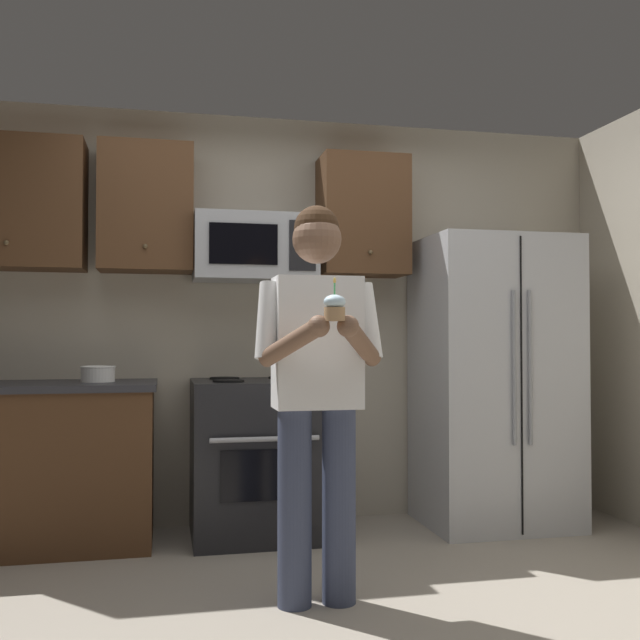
# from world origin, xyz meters

# --- Properties ---
(ground_plane) EXTENTS (6.00, 6.00, 0.00)m
(ground_plane) POSITION_xyz_m (0.00, 0.00, 0.00)
(ground_plane) COLOR #9E9384
(wall_back) EXTENTS (4.40, 0.10, 2.60)m
(wall_back) POSITION_xyz_m (0.00, 1.75, 1.30)
(wall_back) COLOR #B7AD99
(wall_back) RESTS_ON ground
(oven_range) EXTENTS (0.76, 0.70, 0.93)m
(oven_range) POSITION_xyz_m (-0.15, 1.36, 0.46)
(oven_range) COLOR black
(oven_range) RESTS_ON ground
(microwave) EXTENTS (0.74, 0.41, 0.40)m
(microwave) POSITION_xyz_m (-0.15, 1.48, 1.72)
(microwave) COLOR #9EA0A5
(refrigerator) EXTENTS (0.90, 0.75, 1.80)m
(refrigerator) POSITION_xyz_m (1.35, 1.32, 0.90)
(refrigerator) COLOR #B7BABF
(refrigerator) RESTS_ON ground
(cabinet_row_upper) EXTENTS (2.78, 0.36, 0.76)m
(cabinet_row_upper) POSITION_xyz_m (-0.72, 1.53, 1.95)
(cabinet_row_upper) COLOR #4C301C
(counter_left) EXTENTS (1.44, 0.66, 0.92)m
(counter_left) POSITION_xyz_m (-1.45, 1.38, 0.46)
(counter_left) COLOR #4C301C
(counter_left) RESTS_ON ground
(bowl_large_white) EXTENTS (0.20, 0.20, 0.09)m
(bowl_large_white) POSITION_xyz_m (-1.06, 1.40, 0.97)
(bowl_large_white) COLOR white
(bowl_large_white) RESTS_ON counter_left
(person) EXTENTS (0.60, 0.48, 1.76)m
(person) POSITION_xyz_m (-0.03, 0.20, 1.00)
(person) COLOR #383F59
(person) RESTS_ON ground
(cupcake) EXTENTS (0.09, 0.09, 0.17)m
(cupcake) POSITION_xyz_m (-0.03, -0.13, 1.29)
(cupcake) COLOR #A87F56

